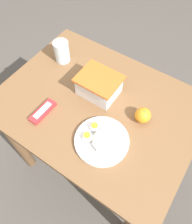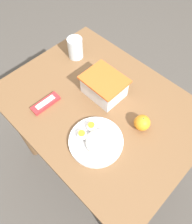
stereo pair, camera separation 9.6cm
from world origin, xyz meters
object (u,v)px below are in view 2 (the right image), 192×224
Objects in this scene: food_container at (104,87)px; candy_bar at (46,103)px; orange_fruit at (142,123)px; rice_plate at (97,141)px; drinking_glass at (75,48)px.

food_container is 0.28m from candy_bar.
orange_fruit is 0.45m from candy_bar.
drinking_glass is (-0.44, 0.29, 0.04)m from rice_plate.
drinking_glass reaches higher than rice_plate.
rice_plate is 0.31m from candy_bar.
food_container reaches higher than orange_fruit.
food_container is at bearing 58.50° from candy_bar.
drinking_glass reaches higher than food_container.
food_container is 1.70× the size of drinking_glass.
food_container is 0.29m from drinking_glass.
drinking_glass is (-0.28, 0.08, 0.01)m from food_container.
food_container is 0.24m from orange_fruit.
orange_fruit is at bearing 66.64° from rice_plate.
orange_fruit is 0.62× the size of drinking_glass.
drinking_glass reaches higher than orange_fruit.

